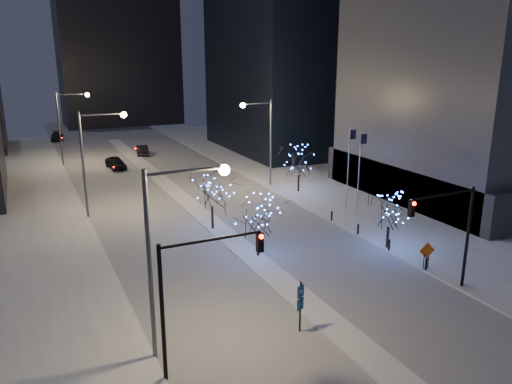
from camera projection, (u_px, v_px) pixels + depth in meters
ground at (339, 332)px, 28.09m from camera, size 160.00×160.00×0.00m
road at (168, 186)px, 58.49m from camera, size 20.00×130.00×0.02m
median at (180, 196)px, 54.13m from camera, size 2.00×80.00×0.15m
east_sidewalk at (349, 203)px, 51.67m from camera, size 10.00×90.00×0.15m
west_sidewalk at (48, 249)px, 39.63m from camera, size 8.00×90.00×0.15m
midrise_block at (512, 54)px, 53.77m from camera, size 30.00×22.00×30.00m
plinth at (496, 171)px, 57.29m from camera, size 30.00×24.00×4.00m
horizon_block at (116, 23)px, 104.81m from camera, size 24.00×14.00×42.00m
street_lamp_w_near at (170, 237)px, 24.36m from camera, size 4.40×0.56×10.00m
street_lamp_w_mid at (94, 150)px, 46.07m from camera, size 4.40×0.56×10.00m
street_lamp_w_far at (67, 118)px, 67.79m from camera, size 4.40×0.56×10.00m
street_lamp_east at (264, 132)px, 56.58m from camera, size 3.90×0.56×10.00m
traffic_signal_west at (194, 284)px, 23.30m from camera, size 5.26×0.43×7.00m
traffic_signal_east at (452, 224)px, 31.37m from camera, size 5.26×0.43×7.00m
flagpoles at (354, 166)px, 47.32m from camera, size 1.35×2.60×8.00m
bollards at (373, 237)px, 40.85m from camera, size 0.16×12.16×0.90m
car_near at (116, 163)px, 67.16m from camera, size 2.45×4.93×1.62m
car_mid at (142, 150)px, 76.03m from camera, size 2.41×4.94×1.56m
car_far at (57, 136)px, 88.67m from camera, size 2.54×5.20×1.46m
holiday_tree_median_near at (258, 216)px, 37.48m from camera, size 4.04×4.04×4.81m
holiday_tree_median_far at (212, 190)px, 43.19m from camera, size 4.77×4.77×5.28m
holiday_tree_plaza_near at (389, 212)px, 39.06m from camera, size 4.05×4.05×4.48m
holiday_tree_plaza_far at (299, 162)px, 55.01m from camera, size 5.03×5.03×5.22m
wayfinding_sign at (300, 301)px, 27.62m from camera, size 0.53×0.28×3.06m
construction_sign at (427, 253)px, 35.59m from camera, size 1.20×0.30×2.02m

